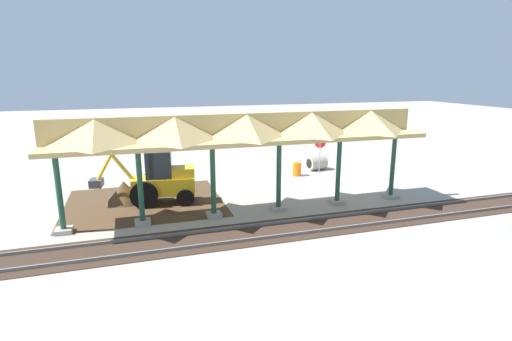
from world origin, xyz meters
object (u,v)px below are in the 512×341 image
(stop_sign, at_px, (320,147))
(backhoe, at_px, (161,180))
(concrete_pipe, at_px, (316,163))
(traffic_barrel, at_px, (297,169))

(stop_sign, distance_m, backhoe, 11.28)
(backhoe, xyz_separation_m, concrete_pipe, (-11.11, -4.38, -0.75))
(backhoe, bearing_deg, traffic_barrel, -160.49)
(traffic_barrel, bearing_deg, stop_sign, -178.75)
(backhoe, height_order, traffic_barrel, backhoe)
(stop_sign, distance_m, traffic_barrel, 2.17)
(backhoe, relative_size, traffic_barrel, 5.96)
(traffic_barrel, bearing_deg, concrete_pipe, -149.98)
(backhoe, distance_m, traffic_barrel, 9.71)
(stop_sign, height_order, backhoe, backhoe)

